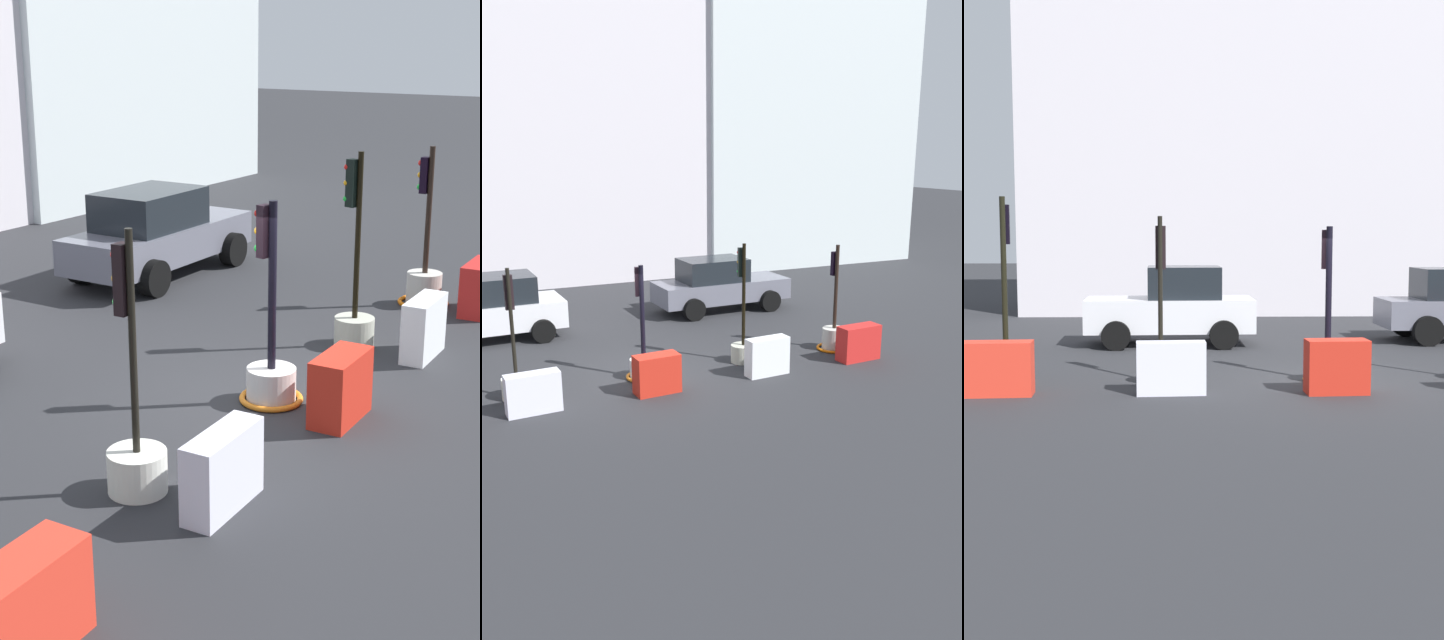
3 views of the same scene
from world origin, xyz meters
The scene contains 10 objects.
ground_plane centered at (0.00, 0.00, 0.00)m, with size 120.00×120.00×0.00m, color #28292C.
traffic_light_1 centered at (-2.89, -0.21, 0.52)m, with size 0.65×0.65×2.88m.
traffic_light_2 centered at (0.02, -0.14, 0.44)m, with size 0.86×0.86×2.71m.
traffic_light_3 centered at (2.69, -0.05, 0.55)m, with size 0.63×0.63×3.03m.
traffic_light_4 centered at (5.41, -0.12, 0.45)m, with size 0.91×0.91×2.84m.
construction_barrier_0 centered at (-5.48, -1.20, 0.43)m, with size 1.14×0.54×0.87m.
construction_barrier_1 centered at (-2.70, -1.19, 0.43)m, with size 1.13×0.43×0.86m.
construction_barrier_2 centered at (-0.02, -1.19, 0.44)m, with size 1.03×0.53×0.88m.
construction_barrier_3 centered at (2.77, -1.17, 0.46)m, with size 1.07×0.43×0.92m.
car_grey_saloon centered at (4.44, 5.19, 0.87)m, with size 4.50×2.11×1.77m.
Camera 1 is at (-9.65, -5.89, 4.72)m, focal length 50.95 mm.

